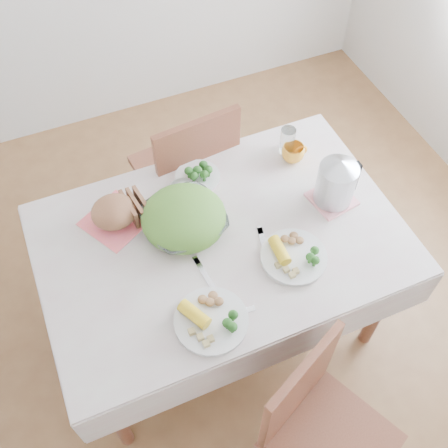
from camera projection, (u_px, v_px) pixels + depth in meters
name	position (u px, v px, depth m)	size (l,w,h in m)	color
floor	(222.00, 319.00, 2.79)	(3.60, 3.60, 0.00)	brown
dining_table	(222.00, 284.00, 2.49)	(1.40, 0.90, 0.75)	brown
tablecloth	(221.00, 238.00, 2.18)	(1.50, 1.00, 0.01)	beige
chair_near	(332.00, 441.00, 1.98)	(0.42, 0.42, 0.92)	brown
chair_far	(183.00, 173.00, 2.78)	(0.45, 0.45, 0.99)	brown
salad_bowl	(184.00, 221.00, 2.17)	(0.33, 0.33, 0.08)	white
dinner_plate_left	(211.00, 321.00, 1.94)	(0.28, 0.28, 0.02)	white
dinner_plate_right	(294.00, 257.00, 2.10)	(0.27, 0.27, 0.02)	white
broccoli_plate	(198.00, 177.00, 2.36)	(0.21, 0.21, 0.02)	beige
napkin	(116.00, 220.00, 2.22)	(0.24, 0.24, 0.00)	#FC656D
bread_loaf	(114.00, 212.00, 2.18)	(0.19, 0.18, 0.11)	brown
fruit_bowl	(182.00, 190.00, 2.30)	(0.11, 0.11, 0.04)	white
yellow_mug	(293.00, 153.00, 2.40)	(0.11, 0.11, 0.08)	#FFA728
glass_tumbler	(287.00, 141.00, 2.42)	(0.07, 0.07, 0.13)	white
pink_tray	(332.00, 199.00, 2.29)	(0.17, 0.17, 0.01)	pink
electric_kettle	(336.00, 182.00, 2.20)	(0.17, 0.17, 0.23)	#B2B5BA
fork_left	(206.00, 276.00, 2.06)	(0.02, 0.18, 0.00)	silver
fork_right	(265.00, 248.00, 2.14)	(0.02, 0.20, 0.00)	silver
knife	(231.00, 314.00, 1.96)	(0.02, 0.19, 0.00)	silver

